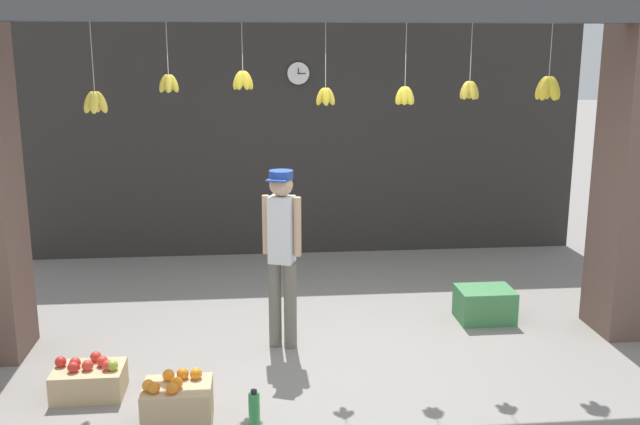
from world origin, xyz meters
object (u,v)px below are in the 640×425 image
fruit_crate_apples (89,379)px  water_bottle (254,409)px  fruit_crate_oranges (177,403)px  wall_clock (298,73)px  produce_box_green (485,304)px  shopkeeper (282,247)px

fruit_crate_apples → water_bottle: (1.23, -0.58, 0.00)m
fruit_crate_oranges → wall_clock: size_ratio=1.67×
fruit_crate_apples → produce_box_green: bearing=19.2°
fruit_crate_apples → fruit_crate_oranges: bearing=-35.0°
water_bottle → fruit_crate_oranges: bearing=170.3°
shopkeeper → water_bottle: (-0.26, -1.34, -0.78)m
fruit_crate_oranges → fruit_crate_apples: 0.86m
fruit_crate_apples → shopkeeper: bearing=27.1°
shopkeeper → fruit_crate_apples: (-1.49, -0.76, -0.78)m
water_bottle → fruit_crate_apples: bearing=154.7°
shopkeeper → fruit_crate_apples: size_ratio=3.03×
shopkeeper → produce_box_green: shopkeeper is taller
fruit_crate_oranges → shopkeeper: bearing=57.9°
produce_box_green → wall_clock: (-1.61, 2.46, 2.10)m
shopkeeper → fruit_crate_apples: shopkeeper is taller
fruit_crate_oranges → wall_clock: bearing=74.9°
fruit_crate_oranges → water_bottle: (0.53, -0.09, -0.03)m
shopkeeper → fruit_crate_apples: 1.84m
water_bottle → wall_clock: bearing=82.0°
wall_clock → fruit_crate_apples: bearing=-116.5°
fruit_crate_apples → water_bottle: fruit_crate_apples is taller
shopkeeper → fruit_crate_oranges: 1.66m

